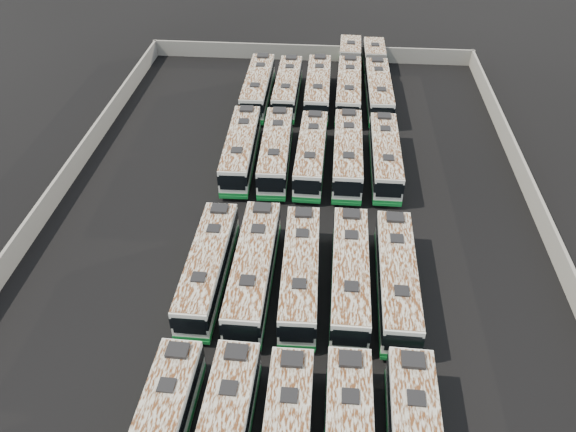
# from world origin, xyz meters

# --- Properties ---
(ground) EXTENTS (140.00, 140.00, 0.00)m
(ground) POSITION_xyz_m (0.00, 0.00, 0.00)
(ground) COLOR black
(ground) RESTS_ON ground
(perimeter_wall) EXTENTS (45.20, 73.20, 2.20)m
(perimeter_wall) POSITION_xyz_m (0.00, 0.00, 1.10)
(perimeter_wall) COLOR gray
(perimeter_wall) RESTS_ON ground
(bus_midfront_far_left) EXTENTS (2.83, 12.78, 3.60)m
(bus_midfront_far_left) POSITION_xyz_m (-5.82, -8.92, 1.84)
(bus_midfront_far_left) COLOR silver
(bus_midfront_far_left) RESTS_ON ground
(bus_midfront_left) EXTENTS (2.93, 13.39, 3.77)m
(bus_midfront_left) POSITION_xyz_m (-2.22, -9.00, 1.93)
(bus_midfront_left) COLOR silver
(bus_midfront_left) RESTS_ON ground
(bus_midfront_center) EXTENTS (3.00, 12.94, 3.63)m
(bus_midfront_center) POSITION_xyz_m (1.40, -8.99, 1.86)
(bus_midfront_center) COLOR silver
(bus_midfront_center) RESTS_ON ground
(bus_midfront_right) EXTENTS (2.84, 13.06, 3.68)m
(bus_midfront_right) POSITION_xyz_m (5.20, -8.97, 1.88)
(bus_midfront_right) COLOR silver
(bus_midfront_right) RESTS_ON ground
(bus_midfront_far_right) EXTENTS (2.90, 13.07, 3.68)m
(bus_midfront_far_right) POSITION_xyz_m (8.74, -9.13, 1.88)
(bus_midfront_far_right) COLOR silver
(bus_midfront_far_right) RESTS_ON ground
(bus_midback_far_left) EXTENTS (3.12, 13.25, 3.72)m
(bus_midback_far_left) POSITION_xyz_m (-5.81, 8.52, 1.90)
(bus_midback_far_left) COLOR silver
(bus_midback_far_left) RESTS_ON ground
(bus_midback_left) EXTENTS (3.10, 13.24, 3.71)m
(bus_midback_left) POSITION_xyz_m (-2.22, 8.46, 1.90)
(bus_midback_left) COLOR silver
(bus_midback_left) RESTS_ON ground
(bus_midback_center) EXTENTS (2.94, 12.89, 3.62)m
(bus_midback_center) POSITION_xyz_m (1.38, 8.28, 1.85)
(bus_midback_center) COLOR silver
(bus_midback_center) RESTS_ON ground
(bus_midback_right) EXTENTS (2.90, 13.35, 3.76)m
(bus_midback_right) POSITION_xyz_m (5.05, 8.45, 1.92)
(bus_midback_right) COLOR silver
(bus_midback_right) RESTS_ON ground
(bus_midback_far_right) EXTENTS (2.76, 12.88, 3.63)m
(bus_midback_far_right) POSITION_xyz_m (8.82, 8.42, 1.86)
(bus_midback_far_right) COLOR silver
(bus_midback_far_right) RESTS_ON ground
(bus_back_far_left) EXTENTS (2.90, 13.40, 3.77)m
(bus_back_far_left) POSITION_xyz_m (-5.84, 22.94, 1.93)
(bus_back_far_left) COLOR silver
(bus_back_far_left) RESTS_ON ground
(bus_back_left) EXTENTS (2.81, 12.92, 3.64)m
(bus_back_left) POSITION_xyz_m (-2.24, 23.16, 1.86)
(bus_back_left) COLOR silver
(bus_back_left) RESTS_ON ground
(bus_back_center) EXTENTS (2.86, 13.41, 3.78)m
(bus_back_center) POSITION_xyz_m (1.49, 23.15, 1.93)
(bus_back_center) COLOR silver
(bus_back_center) RESTS_ON ground
(bus_back_right) EXTENTS (3.27, 20.87, 3.78)m
(bus_back_right) POSITION_xyz_m (5.28, 26.73, 1.93)
(bus_back_right) COLOR silver
(bus_back_right) RESTS_ON ground
(bus_back_far_right) EXTENTS (3.02, 20.37, 3.69)m
(bus_back_far_right) POSITION_xyz_m (8.78, 26.66, 1.88)
(bus_back_far_right) COLOR silver
(bus_back_far_right) RESTS_ON ground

